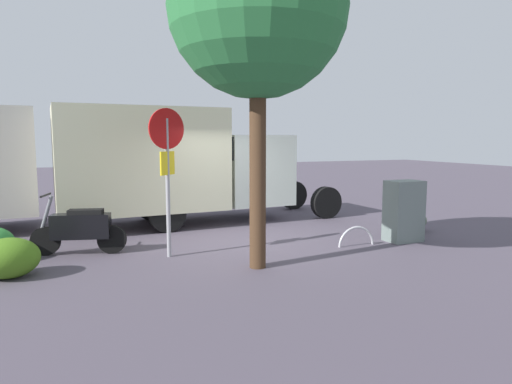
# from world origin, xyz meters

# --- Properties ---
(ground_plane) EXTENTS (60.00, 60.00, 0.00)m
(ground_plane) POSITION_xyz_m (0.00, 0.00, 0.00)
(ground_plane) COLOR #4D4552
(box_truck_near) EXTENTS (7.57, 2.55, 3.02)m
(box_truck_near) POSITION_xyz_m (0.83, -2.60, 1.65)
(box_truck_near) COLOR black
(box_truck_near) RESTS_ON ground
(motorcycle) EXTENTS (1.77, 0.73, 1.20)m
(motorcycle) POSITION_xyz_m (3.29, -0.14, 0.52)
(motorcycle) COLOR black
(motorcycle) RESTS_ON ground
(stop_sign) EXTENTS (0.71, 0.33, 2.82)m
(stop_sign) POSITION_xyz_m (1.72, 0.70, 1.87)
(stop_sign) COLOR #9E9EA3
(stop_sign) RESTS_ON ground
(street_tree) EXTENTS (3.00, 3.00, 5.91)m
(street_tree) POSITION_xyz_m (0.42, 2.00, 4.39)
(street_tree) COLOR #47301E
(street_tree) RESTS_ON ground
(utility_cabinet) EXTENTS (0.77, 0.54, 1.34)m
(utility_cabinet) POSITION_xyz_m (-3.35, 1.30, 0.67)
(utility_cabinet) COLOR slate
(utility_cabinet) RESTS_ON ground
(bike_rack_hoop) EXTENTS (0.85, 0.10, 0.85)m
(bike_rack_hoop) POSITION_xyz_m (-2.12, 1.30, 0.00)
(bike_rack_hoop) COLOR #B7B7BC
(bike_rack_hoop) RESTS_ON ground
(shrub_near_sign) EXTENTS (0.76, 0.62, 0.52)m
(shrub_near_sign) POSITION_xyz_m (-4.30, 0.49, 0.26)
(shrub_near_sign) COLOR #4D6146
(shrub_near_sign) RESTS_ON ground
(shrub_by_tree) EXTENTS (0.97, 0.79, 0.66)m
(shrub_by_tree) POSITION_xyz_m (4.40, 1.04, 0.33)
(shrub_by_tree) COLOR #47731B
(shrub_by_tree) RESTS_ON ground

